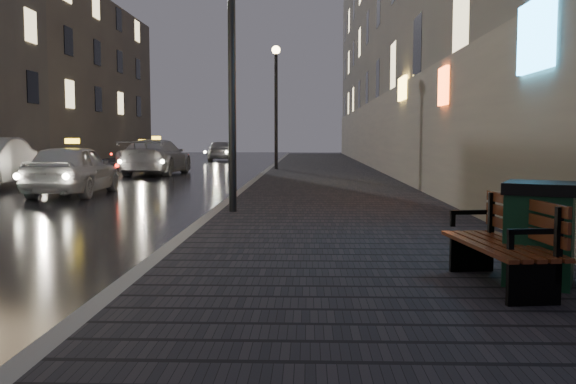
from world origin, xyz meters
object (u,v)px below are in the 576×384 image
at_px(taxi_near, 73,170).
at_px(taxi_mid, 157,157).
at_px(taxi_far, 142,154).
at_px(car_far, 220,151).
at_px(lamp_near, 232,28).
at_px(trash_bin, 540,232).
at_px(bench, 506,242).
at_px(lamp_far, 276,91).

distance_m(taxi_near, taxi_mid, 9.59).
bearing_deg(taxi_far, car_far, 65.06).
distance_m(lamp_near, trash_bin, 7.36).
bearing_deg(taxi_far, taxi_mid, -75.66).
relative_size(trash_bin, car_far, 0.24).
bearing_deg(trash_bin, taxi_mid, 137.32).
distance_m(taxi_near, car_far, 25.10).
bearing_deg(bench, taxi_mid, 104.52).
relative_size(lamp_near, taxi_far, 1.15).
relative_size(lamp_near, car_far, 1.35).
bearing_deg(lamp_near, trash_bin, -58.44).
bearing_deg(bench, car_far, 94.80).
bearing_deg(lamp_near, bench, -61.38).
bearing_deg(trash_bin, lamp_far, 124.02).
bearing_deg(taxi_mid, lamp_near, 110.69).
relative_size(lamp_near, bench, 3.16).
bearing_deg(lamp_far, bench, -81.64).
relative_size(bench, trash_bin, 1.75).
xyz_separation_m(lamp_far, bench, (3.22, -21.89, -2.93)).
bearing_deg(car_far, lamp_near, 92.23).
xyz_separation_m(trash_bin, taxi_near, (-8.34, 10.65, 0.04)).
bearing_deg(taxi_far, lamp_far, -42.90).
bearing_deg(lamp_near, car_far, 98.26).
relative_size(trash_bin, taxi_mid, 0.19).
relative_size(lamp_far, taxi_mid, 1.07).
height_order(taxi_mid, car_far, taxi_mid).
xyz_separation_m(taxi_near, taxi_mid, (-0.07, 9.59, 0.04)).
bearing_deg(taxi_mid, trash_bin, 114.69).
distance_m(trash_bin, taxi_far, 29.72).
distance_m(trash_bin, taxi_mid, 21.91).
bearing_deg(lamp_far, car_far, 107.32).
xyz_separation_m(bench, car_far, (-7.57, 35.85, 0.10)).
height_order(bench, taxi_mid, taxi_mid).
bearing_deg(taxi_near, taxi_mid, -91.38).
height_order(lamp_near, lamp_far, same).
relative_size(bench, taxi_mid, 0.34).
relative_size(lamp_far, car_far, 1.35).
relative_size(bench, car_far, 0.43).
distance_m(lamp_far, car_far, 14.89).
bearing_deg(car_far, taxi_near, 82.97).
height_order(lamp_far, taxi_far, lamp_far).
xyz_separation_m(bench, taxi_far, (-10.59, 27.74, 0.07)).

